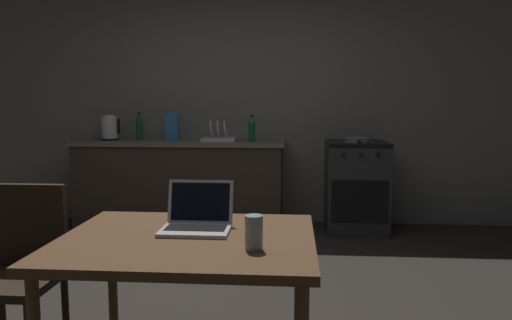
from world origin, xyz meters
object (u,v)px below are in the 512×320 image
object	(u,v)px
electric_kettle	(110,128)
bottle	(252,129)
drinking_glass	(254,232)
cereal_box	(172,127)
dining_table	(187,251)
laptop	(197,221)
frying_pan	(357,139)
dish_rack	(219,136)
stove_oven	(356,186)
chair	(20,264)
bottle_b	(139,127)

from	to	relation	value
electric_kettle	bottle	bearing A→B (deg)	-1.92
drinking_glass	cereal_box	world-z (taller)	cereal_box
bottle	drinking_glass	size ratio (longest dim) A/B	1.84
dining_table	laptop	xyz separation A→B (m)	(0.02, 0.12, 0.11)
cereal_box	frying_pan	bearing A→B (deg)	-1.45
dish_rack	stove_oven	bearing A→B (deg)	-0.10
dining_table	drinking_glass	bearing A→B (deg)	-27.94
drinking_glass	dish_rack	distance (m)	3.03
drinking_glass	electric_kettle	bearing A→B (deg)	120.43
chair	bottle_b	bearing A→B (deg)	105.37
laptop	bottle_b	distance (m)	3.01
dish_rack	frying_pan	bearing A→B (deg)	-1.14
dining_table	bottle_b	xyz separation A→B (m)	(-1.14, 2.88, 0.41)
electric_kettle	drinking_glass	xyz separation A→B (m)	(1.74, -2.97, -0.25)
dining_table	cereal_box	world-z (taller)	cereal_box
dish_rack	bottle_b	world-z (taller)	bottle_b
laptop	drinking_glass	xyz separation A→B (m)	(0.29, -0.28, 0.03)
frying_pan	drinking_glass	world-z (taller)	frying_pan
dining_table	bottle	distance (m)	2.78
laptop	bottle	xyz separation A→B (m)	(0.04, 2.64, 0.28)
bottle_b	chair	bearing A→B (deg)	-84.10
stove_oven	cereal_box	size ratio (longest dim) A/B	3.26
drinking_glass	cereal_box	distance (m)	3.19
frying_pan	stove_oven	bearing A→B (deg)	73.99
dish_rack	electric_kettle	bearing A→B (deg)	180.00
bottle_b	dish_rack	bearing A→B (deg)	-5.32
laptop	bottle_b	bearing A→B (deg)	112.44
dining_table	drinking_glass	size ratio (longest dim) A/B	7.97
cereal_box	bottle_b	world-z (taller)	bottle_b
chair	drinking_glass	bearing A→B (deg)	-3.04
stove_oven	laptop	xyz separation A→B (m)	(-1.09, -2.68, 0.30)
bottle	bottle_b	world-z (taller)	bottle_b
dining_table	electric_kettle	world-z (taller)	electric_kettle
stove_oven	cereal_box	xyz separation A→B (m)	(-1.89, 0.02, 0.60)
frying_pan	cereal_box	bearing A→B (deg)	178.55
stove_oven	dish_rack	xyz separation A→B (m)	(-1.40, 0.00, 0.50)
electric_kettle	dining_table	bearing A→B (deg)	-62.98
dish_rack	chair	bearing A→B (deg)	-101.88
stove_oven	drinking_glass	bearing A→B (deg)	-105.11
dining_table	drinking_glass	xyz separation A→B (m)	(0.32, -0.17, 0.14)
dining_table	bottle_b	bearing A→B (deg)	111.55
laptop	dish_rack	bearing A→B (deg)	96.10
frying_pan	dish_rack	xyz separation A→B (m)	(-1.39, 0.03, 0.02)
laptop	bottle_b	world-z (taller)	bottle_b
laptop	dish_rack	distance (m)	2.71
stove_oven	dining_table	world-z (taller)	stove_oven
electric_kettle	bottle_b	size ratio (longest dim) A/B	0.90
dining_table	laptop	world-z (taller)	laptop
frying_pan	bottle_b	size ratio (longest dim) A/B	1.53
electric_kettle	cereal_box	size ratio (longest dim) A/B	0.93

